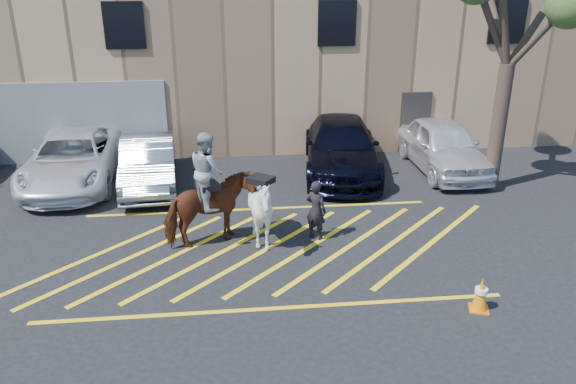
{
  "coord_description": "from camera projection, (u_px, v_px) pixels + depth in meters",
  "views": [
    {
      "loc": [
        -0.72,
        -12.34,
        6.4
      ],
      "look_at": [
        0.62,
        0.2,
        1.3
      ],
      "focal_mm": 35.0,
      "sensor_mm": 36.0,
      "label": 1
    }
  ],
  "objects": [
    {
      "name": "car_silver_sedan",
      "position": [
        148.0,
        163.0,
        17.3
      ],
      "size": [
        2.04,
        4.72,
        1.51
      ],
      "primitive_type": "imported",
      "rotation": [
        0.0,
        0.0,
        0.1
      ],
      "color": "gray",
      "rests_on": "ground"
    },
    {
      "name": "car_white_pickup",
      "position": [
        73.0,
        159.0,
        17.53
      ],
      "size": [
        2.82,
        5.71,
        1.56
      ],
      "primitive_type": "imported",
      "rotation": [
        0.0,
        0.0,
        0.04
      ],
      "color": "white",
      "rests_on": "ground"
    },
    {
      "name": "warehouse",
      "position": [
        243.0,
        36.0,
        23.53
      ],
      "size": [
        32.42,
        10.2,
        7.3
      ],
      "color": "tan",
      "rests_on": "ground"
    },
    {
      "name": "mounted_bay",
      "position": [
        209.0,
        201.0,
        13.47
      ],
      "size": [
        2.37,
        1.75,
        2.85
      ],
      "color": "#572114",
      "rests_on": "ground"
    },
    {
      "name": "car_blue_suv",
      "position": [
        341.0,
        147.0,
        18.53
      ],
      "size": [
        3.09,
        6.04,
        1.68
      ],
      "primitive_type": "imported",
      "rotation": [
        0.0,
        0.0,
        -0.13
      ],
      "color": "black",
      "rests_on": "ground"
    },
    {
      "name": "traffic_cone",
      "position": [
        481.0,
        294.0,
        11.1
      ],
      "size": [
        0.48,
        0.48,
        0.73
      ],
      "color": "orange",
      "rests_on": "ground"
    },
    {
      "name": "car_white_suv",
      "position": [
        443.0,
        146.0,
        18.67
      ],
      "size": [
        2.03,
        4.9,
        1.66
      ],
      "primitive_type": "imported",
      "rotation": [
        0.0,
        0.0,
        0.02
      ],
      "color": "white",
      "rests_on": "ground"
    },
    {
      "name": "handler",
      "position": [
        316.0,
        210.0,
        13.92
      ],
      "size": [
        0.66,
        0.65,
        1.54
      ],
      "primitive_type": "imported",
      "rotation": [
        0.0,
        0.0,
        2.41
      ],
      "color": "black",
      "rests_on": "ground"
    },
    {
      "name": "saddled_white",
      "position": [
        261.0,
        209.0,
        13.51
      ],
      "size": [
        2.3,
        2.33,
        1.92
      ],
      "color": "silver",
      "rests_on": "ground"
    },
    {
      "name": "ground",
      "position": [
        264.0,
        245.0,
        13.85
      ],
      "size": [
        90.0,
        90.0,
        0.0
      ],
      "primitive_type": "plane",
      "color": "black",
      "rests_on": "ground"
    },
    {
      "name": "hatching_zone",
      "position": [
        265.0,
        250.0,
        13.57
      ],
      "size": [
        12.6,
        5.12,
        0.01
      ],
      "color": "yellow",
      "rests_on": "ground"
    }
  ]
}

